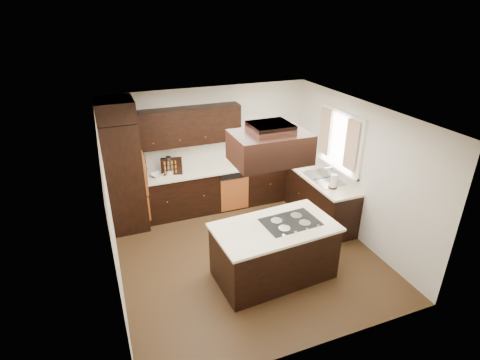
# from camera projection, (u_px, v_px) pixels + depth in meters

# --- Properties ---
(floor) EXTENTS (4.20, 4.20, 0.02)m
(floor) POSITION_uv_depth(u_px,v_px,m) (247.00, 255.00, 6.52)
(floor) COLOR brown
(floor) RESTS_ON ground
(ceiling) EXTENTS (4.20, 4.20, 0.02)m
(ceiling) POSITION_uv_depth(u_px,v_px,m) (248.00, 113.00, 5.44)
(ceiling) COLOR white
(ceiling) RESTS_ON ground
(wall_back) EXTENTS (4.20, 0.02, 2.50)m
(wall_back) POSITION_uv_depth(u_px,v_px,m) (209.00, 147.00, 7.76)
(wall_back) COLOR beige
(wall_back) RESTS_ON ground
(wall_front) EXTENTS (4.20, 0.02, 2.50)m
(wall_front) POSITION_uv_depth(u_px,v_px,m) (318.00, 270.00, 4.20)
(wall_front) COLOR beige
(wall_front) RESTS_ON ground
(wall_left) EXTENTS (0.02, 4.20, 2.50)m
(wall_left) POSITION_uv_depth(u_px,v_px,m) (110.00, 214.00, 5.30)
(wall_left) COLOR beige
(wall_left) RESTS_ON ground
(wall_right) EXTENTS (0.02, 4.20, 2.50)m
(wall_right) POSITION_uv_depth(u_px,v_px,m) (357.00, 171.00, 6.66)
(wall_right) COLOR beige
(wall_right) RESTS_ON ground
(oven_column) EXTENTS (0.65, 0.75, 2.12)m
(oven_column) POSITION_uv_depth(u_px,v_px,m) (124.00, 176.00, 6.92)
(oven_column) COLOR black
(oven_column) RESTS_ON floor
(wall_oven_face) EXTENTS (0.05, 0.62, 0.78)m
(wall_oven_face) POSITION_uv_depth(u_px,v_px,m) (143.00, 170.00, 7.01)
(wall_oven_face) COLOR #B35925
(wall_oven_face) RESTS_ON oven_column
(base_cabinets_back) EXTENTS (2.93, 0.60, 0.88)m
(base_cabinets_back) POSITION_uv_depth(u_px,v_px,m) (217.00, 188.00, 7.86)
(base_cabinets_back) COLOR black
(base_cabinets_back) RESTS_ON floor
(base_cabinets_right) EXTENTS (0.60, 2.40, 0.88)m
(base_cabinets_right) POSITION_uv_depth(u_px,v_px,m) (312.00, 193.00, 7.67)
(base_cabinets_right) COLOR black
(base_cabinets_right) RESTS_ON floor
(countertop_back) EXTENTS (2.93, 0.63, 0.04)m
(countertop_back) POSITION_uv_depth(u_px,v_px,m) (216.00, 168.00, 7.65)
(countertop_back) COLOR #F6E9C4
(countertop_back) RESTS_ON base_cabinets_back
(countertop_right) EXTENTS (0.63, 2.40, 0.04)m
(countertop_right) POSITION_uv_depth(u_px,v_px,m) (313.00, 172.00, 7.47)
(countertop_right) COLOR #F6E9C4
(countertop_right) RESTS_ON base_cabinets_right
(upper_cabinets) EXTENTS (2.00, 0.34, 0.72)m
(upper_cabinets) POSITION_uv_depth(u_px,v_px,m) (190.00, 126.00, 7.23)
(upper_cabinets) COLOR black
(upper_cabinets) RESTS_ON wall_back
(dishwasher_front) EXTENTS (0.60, 0.05, 0.72)m
(dishwasher_front) POSITION_uv_depth(u_px,v_px,m) (235.00, 194.00, 7.72)
(dishwasher_front) COLOR #B35925
(dishwasher_front) RESTS_ON floor
(window_frame) EXTENTS (0.06, 1.32, 1.12)m
(window_frame) POSITION_uv_depth(u_px,v_px,m) (340.00, 141.00, 6.94)
(window_frame) COLOR white
(window_frame) RESTS_ON wall_right
(window_pane) EXTENTS (0.00, 1.20, 1.00)m
(window_pane) POSITION_uv_depth(u_px,v_px,m) (341.00, 140.00, 6.95)
(window_pane) COLOR white
(window_pane) RESTS_ON wall_right
(curtain_left) EXTENTS (0.02, 0.34, 0.90)m
(curtain_left) POSITION_uv_depth(u_px,v_px,m) (351.00, 146.00, 6.55)
(curtain_left) COLOR beige
(curtain_left) RESTS_ON wall_right
(curtain_right) EXTENTS (0.02, 0.34, 0.90)m
(curtain_right) POSITION_uv_depth(u_px,v_px,m) (325.00, 132.00, 7.26)
(curtain_right) COLOR beige
(curtain_right) RESTS_ON wall_right
(sink_rim) EXTENTS (0.52, 0.84, 0.01)m
(sink_rim) POSITION_uv_depth(u_px,v_px,m) (324.00, 178.00, 7.17)
(sink_rim) COLOR silver
(sink_rim) RESTS_ON countertop_right
(island) EXTENTS (1.85, 1.10, 0.88)m
(island) POSITION_uv_depth(u_px,v_px,m) (274.00, 252.00, 5.83)
(island) COLOR black
(island) RESTS_ON floor
(island_top) EXTENTS (1.92, 1.16, 0.04)m
(island_top) POSITION_uv_depth(u_px,v_px,m) (275.00, 227.00, 5.64)
(island_top) COLOR #F6E9C4
(island_top) RESTS_ON island
(cooktop) EXTENTS (0.88, 0.62, 0.01)m
(cooktop) POSITION_uv_depth(u_px,v_px,m) (290.00, 222.00, 5.73)
(cooktop) COLOR black
(cooktop) RESTS_ON island_top
(range_hood) EXTENTS (1.05, 0.72, 0.42)m
(range_hood) POSITION_uv_depth(u_px,v_px,m) (270.00, 147.00, 5.16)
(range_hood) COLOR black
(range_hood) RESTS_ON ceiling
(hood_duct) EXTENTS (0.55, 0.50, 0.13)m
(hood_duct) POSITION_uv_depth(u_px,v_px,m) (271.00, 128.00, 5.04)
(hood_duct) COLOR black
(hood_duct) RESTS_ON ceiling
(blender_base) EXTENTS (0.15, 0.15, 0.10)m
(blender_base) POSITION_uv_depth(u_px,v_px,m) (170.00, 172.00, 7.29)
(blender_base) COLOR silver
(blender_base) RESTS_ON countertop_back
(blender_pitcher) EXTENTS (0.13, 0.13, 0.26)m
(blender_pitcher) POSITION_uv_depth(u_px,v_px,m) (169.00, 164.00, 7.22)
(blender_pitcher) COLOR silver
(blender_pitcher) RESTS_ON blender_base
(spice_rack) EXTENTS (0.42, 0.19, 0.34)m
(spice_rack) POSITION_uv_depth(u_px,v_px,m) (172.00, 166.00, 7.27)
(spice_rack) COLOR black
(spice_rack) RESTS_ON countertop_back
(mixing_bowl) EXTENTS (0.28, 0.28, 0.06)m
(mixing_bowl) POSITION_uv_depth(u_px,v_px,m) (157.00, 175.00, 7.24)
(mixing_bowl) COLOR white
(mixing_bowl) RESTS_ON countertop_back
(soap_bottle) EXTENTS (0.09, 0.09, 0.18)m
(soap_bottle) POSITION_uv_depth(u_px,v_px,m) (303.00, 162.00, 7.65)
(soap_bottle) COLOR white
(soap_bottle) RESTS_ON countertop_right
(paper_towel) EXTENTS (0.16, 0.16, 0.27)m
(paper_towel) POSITION_uv_depth(u_px,v_px,m) (333.00, 181.00, 6.74)
(paper_towel) COLOR white
(paper_towel) RESTS_ON countertop_right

